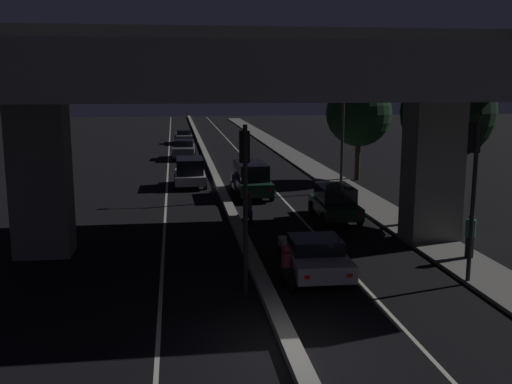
# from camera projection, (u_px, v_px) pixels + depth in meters

# --- Properties ---
(ground_plane) EXTENTS (200.00, 200.00, 0.00)m
(ground_plane) POSITION_uv_depth(u_px,v_px,m) (293.00, 355.00, 14.48)
(ground_plane) COLOR black
(lane_line_left_inner) EXTENTS (0.12, 126.00, 0.00)m
(lane_line_left_inner) POSITION_uv_depth(u_px,v_px,m) (168.00, 163.00, 48.14)
(lane_line_left_inner) COLOR beige
(lane_line_left_inner) RESTS_ON ground_plane
(lane_line_right_inner) EXTENTS (0.12, 126.00, 0.00)m
(lane_line_right_inner) POSITION_uv_depth(u_px,v_px,m) (248.00, 162.00, 49.00)
(lane_line_right_inner) COLOR beige
(lane_line_right_inner) RESTS_ON ground_plane
(median_divider) EXTENTS (0.48, 126.00, 0.24)m
(median_divider) POSITION_uv_depth(u_px,v_px,m) (209.00, 161.00, 48.55)
(median_divider) COLOR gray
(median_divider) RESTS_ON ground_plane
(sidewalk_right) EXTENTS (2.09, 126.00, 0.12)m
(sidewalk_right) POSITION_uv_depth(u_px,v_px,m) (321.00, 173.00, 42.75)
(sidewalk_right) COLOR slate
(sidewalk_right) RESTS_ON ground_plane
(elevated_overpass) EXTENTS (21.79, 13.34, 8.53)m
(elevated_overpass) POSITION_uv_depth(u_px,v_px,m) (245.00, 81.00, 22.72)
(elevated_overpass) COLOR gray
(elevated_overpass) RESTS_ON ground_plane
(traffic_light_left_of_median) EXTENTS (0.30, 0.49, 5.26)m
(traffic_light_left_of_median) POSITION_uv_depth(u_px,v_px,m) (245.00, 180.00, 17.99)
(traffic_light_left_of_median) COLOR black
(traffic_light_left_of_median) RESTS_ON ground_plane
(traffic_light_right_of_median) EXTENTS (0.30, 0.49, 5.45)m
(traffic_light_right_of_median) POSITION_uv_depth(u_px,v_px,m) (473.00, 171.00, 18.94)
(traffic_light_right_of_median) COLOR black
(traffic_light_right_of_median) RESTS_ON ground_plane
(street_lamp) EXTENTS (2.80, 0.32, 8.73)m
(street_lamp) POSITION_uv_depth(u_px,v_px,m) (337.00, 105.00, 34.66)
(street_lamp) COLOR #2D2D30
(street_lamp) RESTS_ON ground_plane
(car_silver_lead) EXTENTS (2.11, 4.13, 1.35)m
(car_silver_lead) POSITION_uv_depth(u_px,v_px,m) (315.00, 255.00, 20.25)
(car_silver_lead) COLOR gray
(car_silver_lead) RESTS_ON ground_plane
(car_dark_green_second) EXTENTS (1.99, 4.26, 1.63)m
(car_dark_green_second) POSITION_uv_depth(u_px,v_px,m) (335.00, 202.00, 28.51)
(car_dark_green_second) COLOR black
(car_dark_green_second) RESTS_ON ground_plane
(car_dark_green_third) EXTENTS (2.08, 4.73, 1.94)m
(car_dark_green_third) POSITION_uv_depth(u_px,v_px,m) (251.00, 178.00, 34.24)
(car_dark_green_third) COLOR black
(car_dark_green_third) RESTS_ON ground_plane
(car_white_lead_oncoming) EXTENTS (2.03, 3.98, 1.79)m
(car_white_lead_oncoming) POSITION_uv_depth(u_px,v_px,m) (190.00, 172.00, 37.43)
(car_white_lead_oncoming) COLOR silver
(car_white_lead_oncoming) RESTS_ON ground_plane
(car_grey_second_oncoming) EXTENTS (2.11, 4.45, 1.59)m
(car_grey_second_oncoming) POSITION_uv_depth(u_px,v_px,m) (184.00, 149.00, 50.84)
(car_grey_second_oncoming) COLOR #515459
(car_grey_second_oncoming) RESTS_ON ground_plane
(car_grey_third_oncoming) EXTENTS (1.93, 4.23, 1.41)m
(car_grey_third_oncoming) POSITION_uv_depth(u_px,v_px,m) (184.00, 136.00, 63.32)
(car_grey_third_oncoming) COLOR #515459
(car_grey_third_oncoming) RESTS_ON ground_plane
(motorcycle_black_filtering_near) EXTENTS (0.33, 1.77, 1.35)m
(motorcycle_black_filtering_near) POSITION_uv_depth(u_px,v_px,m) (286.00, 269.00, 19.20)
(motorcycle_black_filtering_near) COLOR black
(motorcycle_black_filtering_near) RESTS_ON ground_plane
(motorcycle_blue_filtering_mid) EXTENTS (0.32, 1.94, 1.45)m
(motorcycle_blue_filtering_mid) POSITION_uv_depth(u_px,v_px,m) (249.00, 210.00, 27.88)
(motorcycle_blue_filtering_mid) COLOR black
(motorcycle_blue_filtering_mid) RESTS_ON ground_plane
(motorcycle_white_filtering_far) EXTENTS (0.33, 1.95, 1.40)m
(motorcycle_white_filtering_far) POSITION_uv_depth(u_px,v_px,m) (235.00, 185.00, 34.68)
(motorcycle_white_filtering_far) COLOR black
(motorcycle_white_filtering_far) RESTS_ON ground_plane
(pedestrian_on_sidewalk) EXTENTS (0.37, 0.37, 1.63)m
(pedestrian_on_sidewalk) POSITION_uv_depth(u_px,v_px,m) (470.00, 236.00, 21.90)
(pedestrian_on_sidewalk) COLOR black
(pedestrian_on_sidewalk) RESTS_ON sidewalk_right
(roadside_tree_kerbside_near) EXTENTS (4.26, 4.26, 7.28)m
(roadside_tree_kerbside_near) POSITION_uv_depth(u_px,v_px,m) (448.00, 112.00, 27.02)
(roadside_tree_kerbside_near) COLOR #2D2116
(roadside_tree_kerbside_near) RESTS_ON ground_plane
(roadside_tree_kerbside_mid) EXTENTS (4.31, 4.31, 6.57)m
(roadside_tree_kerbside_mid) POSITION_uv_depth(u_px,v_px,m) (359.00, 114.00, 39.26)
(roadside_tree_kerbside_mid) COLOR #38281C
(roadside_tree_kerbside_mid) RESTS_ON ground_plane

